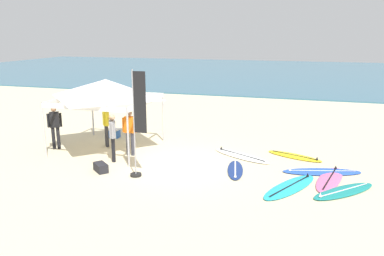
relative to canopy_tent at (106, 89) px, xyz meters
The scene contains 17 objects.
ground_plane 4.13m from the canopy_tent, 18.91° to the right, with size 80.00×80.00×0.00m, color beige.
sea 32.12m from the canopy_tent, 84.30° to the left, with size 80.00×36.00×0.10m, color #386B84.
canopy_tent is the anchor object (origin of this frame).
surfboard_teal 9.10m from the canopy_tent, 12.72° to the right, with size 2.08×2.12×0.19m.
surfboard_white 5.72m from the canopy_tent, ahead, with size 2.47×1.77×0.19m.
surfboard_blue 8.35m from the canopy_tent, ahead, with size 2.65×1.33×0.19m.
surfboard_navy 5.85m from the canopy_tent, 11.49° to the right, with size 0.84×1.95×0.19m.
surfboard_cyan 7.73m from the canopy_tent, 16.07° to the right, with size 1.81×2.62×0.19m.
surfboard_yellow 7.53m from the canopy_tent, ahead, with size 2.15×1.32×0.19m.
surfboard_pink 8.62m from the canopy_tent, ahead, with size 1.18×2.51×0.19m.
person_orange 1.91m from the canopy_tent, 24.12° to the right, with size 0.54×0.28×1.71m.
person_yellow 1.45m from the canopy_tent, 130.95° to the left, with size 0.39×0.46×1.71m.
person_black 2.50m from the canopy_tent, 162.44° to the right, with size 0.47×0.38×1.71m.
person_grey 2.13m from the canopy_tent, 55.64° to the right, with size 0.36×0.50×1.71m.
banner_flag 3.53m from the canopy_tent, 45.70° to the right, with size 0.60×0.36×3.40m.
gear_bag_near_tent 3.45m from the canopy_tent, 67.45° to the right, with size 0.60×0.32×0.28m, color #232328.
cooler_box 2.77m from the canopy_tent, 111.55° to the left, with size 0.50×0.36×0.39m.
Camera 1 is at (4.19, -12.05, 4.48)m, focal length 36.30 mm.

